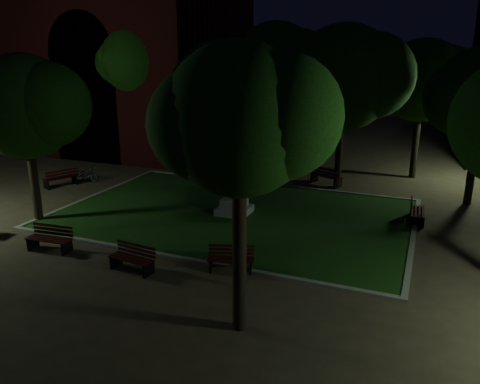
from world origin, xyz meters
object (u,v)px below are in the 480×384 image
object	(u,v)px
bench_near_right	(231,259)
bench_far_side	(325,177)
monument	(234,195)
bench_right_side	(416,212)
bench_left_side	(61,178)
bicycle	(87,175)
bench_near_left	(133,259)
bench_west_near	(50,239)

from	to	relation	value
bench_near_right	bench_far_side	world-z (taller)	bench_far_side
monument	bench_right_side	distance (m)	7.89
bench_left_side	bicycle	world-z (taller)	bench_left_side
bench_near_left	bench_west_near	distance (m)	3.79
bench_left_side	bench_right_side	size ratio (longest dim) A/B	1.11
bench_near_right	bench_west_near	world-z (taller)	bench_west_near
bench_near_right	bench_west_near	bearing A→B (deg)	170.01
bench_near_left	bench_right_side	world-z (taller)	bench_right_side
bench_west_near	bench_right_side	size ratio (longest dim) A/B	1.03
bench_near_right	bench_right_side	xyz separation A→B (m)	(5.50, 7.32, 0.04)
bench_far_side	bicycle	world-z (taller)	bench_far_side
bench_near_right	bench_right_side	world-z (taller)	bench_right_side
monument	bench_right_side	size ratio (longest dim) A/B	1.88
monument	bench_far_side	world-z (taller)	monument
bench_right_side	bench_far_side	size ratio (longest dim) A/B	0.88
monument	bench_far_side	size ratio (longest dim) A/B	1.66
bicycle	monument	bearing A→B (deg)	-104.21
bench_near_right	bench_west_near	size ratio (longest dim) A/B	0.93
bench_left_side	bench_near_right	bearing A→B (deg)	88.61
bench_west_near	bench_left_side	distance (m)	8.88
bench_near_right	monument	bearing A→B (deg)	93.28
bench_near_left	bench_left_side	distance (m)	11.82
bench_near_right	bench_far_side	distance (m)	11.54
bench_far_side	bench_right_side	bearing A→B (deg)	163.81
bench_west_near	bench_right_side	xyz separation A→B (m)	(12.31, 8.35, -0.00)
bench_right_side	bicycle	distance (m)	17.44
bench_near_right	bench_west_near	distance (m)	6.89
bench_right_side	bench_west_near	bearing A→B (deg)	121.93
bench_left_side	bench_far_side	distance (m)	14.39
bench_far_side	monument	bearing A→B (deg)	91.69
bench_near_left	bicycle	xyz separation A→B (m)	(-8.90, 8.39, -0.01)
monument	bench_right_side	bearing A→B (deg)	16.17
bicycle	bench_west_near	bearing A→B (deg)	-150.63
bench_near_right	bench_far_side	size ratio (longest dim) A/B	0.84
bench_near_left	bench_near_right	xyz separation A→B (m)	(3.03, 1.26, -0.02)
bench_west_near	bench_near_left	bearing A→B (deg)	-8.91
monument	bench_right_side	xyz separation A→B (m)	(7.56, 2.19, -0.52)
bench_near_right	bench_right_side	bearing A→B (deg)	34.48
bench_left_side	monument	bearing A→B (deg)	109.84
bench_right_side	bicycle	world-z (taller)	bench_right_side
bench_far_side	bicycle	size ratio (longest dim) A/B	1.26
bench_near_right	bench_left_side	world-z (taller)	bench_left_side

